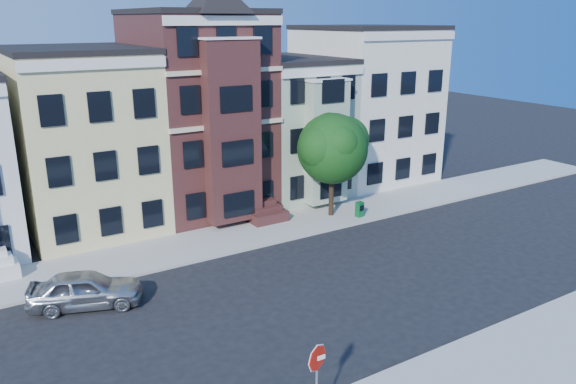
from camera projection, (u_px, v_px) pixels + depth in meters
ground at (330, 291)px, 25.28m from camera, size 120.00×120.00×0.00m
far_sidewalk at (247, 234)px, 31.75m from camera, size 60.00×4.00×0.15m
near_sidewalk at (471, 383)px, 18.77m from camera, size 60.00×4.00×0.15m
house_yellow at (84, 142)px, 32.05m from camera, size 7.00×9.00×10.00m
house_brown at (197, 114)px, 35.28m from camera, size 7.00×9.00×12.00m
house_green at (285, 128)px, 39.00m from camera, size 6.00×9.00×9.00m
house_cream at (364, 105)px, 42.23m from camera, size 8.00×9.00×11.00m
street_tree at (332, 153)px, 33.51m from camera, size 6.74×6.74×7.79m
parked_car at (86, 289)px, 23.71m from camera, size 5.01×3.35×1.59m
newspaper_box at (360, 209)px, 34.21m from camera, size 0.45×0.41×0.93m
stop_sign at (316, 381)px, 16.24m from camera, size 0.85×0.14×3.10m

